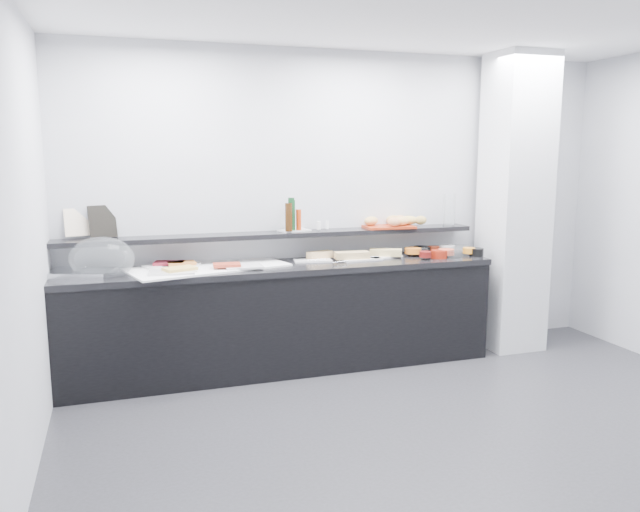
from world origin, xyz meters
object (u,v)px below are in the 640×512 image
object	(u,v)px
sandwich_plate_mid	(362,259)
carafe	(449,210)
cloche_base	(79,273)
condiment_tray	(294,230)
framed_print	(103,222)
bread_tray	(388,226)

from	to	relation	value
sandwich_plate_mid	carafe	world-z (taller)	carafe
cloche_base	condiment_tray	bearing A→B (deg)	24.98
condiment_tray	framed_print	bearing A→B (deg)	163.37
condiment_tray	carafe	xyz separation A→B (m)	(1.46, -0.08, 0.14)
cloche_base	framed_print	distance (m)	0.47
framed_print	condiment_tray	bearing A→B (deg)	-19.59
sandwich_plate_mid	framed_print	size ratio (longest dim) A/B	1.32
framed_print	carafe	size ratio (longest dim) A/B	0.87
cloche_base	framed_print	bearing A→B (deg)	71.56
carafe	cloche_base	bearing A→B (deg)	-178.23
bread_tray	carafe	xyz separation A→B (m)	(0.59, -0.06, 0.14)
framed_print	carafe	xyz separation A→B (m)	(3.03, -0.14, 0.02)
cloche_base	sandwich_plate_mid	distance (m)	2.30
condiment_tray	carafe	distance (m)	1.47
condiment_tray	bread_tray	xyz separation A→B (m)	(0.87, -0.02, 0.00)
cloche_base	carafe	xyz separation A→B (m)	(3.21, 0.10, 0.38)
carafe	condiment_tray	bearing A→B (deg)	176.95
sandwich_plate_mid	bread_tray	bearing A→B (deg)	27.29
framed_print	bread_tray	xyz separation A→B (m)	(2.44, -0.08, -0.12)
cloche_base	sandwich_plate_mid	size ratio (longest dim) A/B	1.41
sandwich_plate_mid	carafe	bearing A→B (deg)	5.58
sandwich_plate_mid	carafe	distance (m)	1.00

